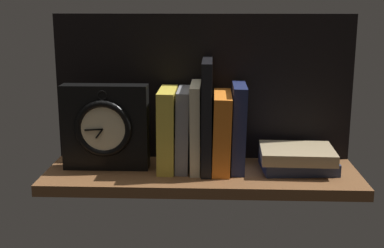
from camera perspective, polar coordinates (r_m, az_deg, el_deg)
name	(u,v)px	position (r cm, az deg, el deg)	size (l,w,h in cm)	color
ground_plane	(202,176)	(120.90, 1.09, -5.74)	(72.39, 23.37, 2.50)	brown
back_panel	(203,87)	(126.99, 1.24, 4.06)	(72.39, 1.20, 35.55)	black
book_yellow_seinlanguage	(168,129)	(120.47, -2.71, -0.55)	(3.84, 14.20, 18.75)	gold
book_gray_chess	(183,129)	(120.20, -0.96, -0.56)	(2.94, 13.05, 18.78)	gray
book_cream_twain	(196,126)	(119.91, 0.43, -0.28)	(2.27, 14.76, 20.07)	beige
book_black_skeptic	(207,115)	(119.24, 1.67, 0.98)	(2.29, 16.47, 25.49)	black
book_orange_pandolfini	(222,132)	(120.14, 3.29, -0.83)	(3.97, 16.36, 17.79)	orange
book_navy_bierce	(238,127)	(120.01, 5.11, -0.36)	(3.05, 13.23, 19.90)	#192147
framed_clock	(105,127)	(121.07, -9.55, -0.36)	(19.85, 5.92, 19.85)	black
book_stack_side	(297,159)	(122.65, 11.55, -3.76)	(17.77, 14.35, 5.42)	#232D4C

